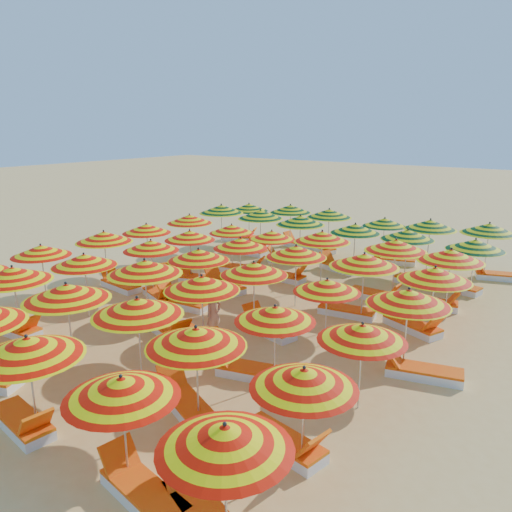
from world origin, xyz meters
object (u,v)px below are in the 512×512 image
Objects in this scene: lounger_25 at (375,295)px; lounger_36 at (499,276)px; umbrella_3 at (27,347)px; lounger_11 at (194,337)px; lounger_26 at (431,303)px; umbrella_16 at (275,314)px; umbrella_5 at (225,438)px; umbrella_36 at (221,209)px; umbrella_4 at (122,388)px; umbrella_27 at (296,252)px; lounger_4 at (143,491)px; umbrella_40 at (408,235)px; lounger_24 at (284,276)px; umbrella_18 at (104,237)px; lounger_35 at (393,260)px; umbrella_15 at (202,283)px; lounger_10 at (169,330)px; umbrella_13 at (84,260)px; beachgoer_a at (213,314)px; lounger_5 at (201,512)px; umbrella_28 at (364,260)px; umbrella_12 at (41,251)px; umbrella_45 at (385,222)px; umbrella_22 at (327,286)px; umbrella_9 at (137,307)px; lounger_23 at (243,269)px; umbrella_47 at (489,229)px; umbrella_35 at (451,255)px; umbrella_21 at (254,269)px; umbrella_10 at (196,337)px; umbrella_33 at (322,237)px; lounger_9 at (284,442)px; lounger_18 at (157,271)px; lounger_33 at (300,244)px; umbrella_19 at (151,246)px; umbrella_7 at (13,274)px; lounger_21 at (345,310)px; umbrella_17 at (362,333)px; umbrella_29 at (435,274)px; lounger_22 at (413,326)px; lounger_19 at (201,279)px; lounger_31 at (454,286)px; umbrella_42 at (249,207)px; umbrella_46 at (430,225)px; umbrella_8 at (67,292)px; lounger_7 at (16,329)px; umbrella_25 at (190,235)px; lounger_17 at (422,371)px; umbrella_32 at (272,235)px; lounger_3 at (23,422)px; lounger_12 at (252,371)px; umbrella_37 at (260,214)px; umbrella_34 at (396,245)px; lounger_16 at (268,328)px; lounger_32 at (240,238)px; lounger_30 at (419,282)px; umbrella_38 at (300,220)px; lounger_28 at (287,259)px; umbrella_14 at (145,267)px.

lounger_25 is 0.96× the size of lounger_36.
umbrella_3 is 1.15× the size of lounger_11.
umbrella_16 is at bearing -115.69° from lounger_26.
umbrella_36 is (-11.04, 13.08, 0.18)m from umbrella_5.
umbrella_4 is 8.86m from umbrella_27.
umbrella_40 is at bearing -78.23° from lounger_4.
umbrella_18 is at bearing -135.93° from lounger_24.
umbrella_15 is at bearing 70.25° from lounger_35.
lounger_10 is 6.15m from lounger_24.
umbrella_13 is 1.45× the size of beachgoer_a.
umbrella_16 is at bearing -84.76° from lounger_25.
umbrella_36 is at bearing -30.66° from lounger_5.
umbrella_28 is at bearing 62.84° from lounger_10.
umbrella_45 is (6.97, 11.34, -0.04)m from umbrella_12.
umbrella_3 is 1.13× the size of umbrella_22.
umbrella_9 reaches higher than lounger_23.
umbrella_35 is at bearing -91.19° from umbrella_47.
umbrella_16 is 3.18m from umbrella_21.
umbrella_33 reaches higher than umbrella_10.
lounger_9 is 11.63m from lounger_18.
umbrella_35 is 9.53m from lounger_33.
umbrella_19 is at bearing 175.98° from umbrella_21.
umbrella_7 is 1.44× the size of lounger_21.
umbrella_29 reaches higher than umbrella_17.
umbrella_18 reaches higher than lounger_22.
lounger_19 is 1.01× the size of lounger_31.
umbrella_35 is 11.57m from umbrella_42.
lounger_33 is (-6.16, 0.51, -1.75)m from umbrella_46.
umbrella_8 is 1.42× the size of lounger_7.
umbrella_28 reaches higher than lounger_10.
lounger_17 is (9.44, -2.30, -1.58)m from umbrella_25.
umbrella_46 is 6.45m from lounger_21.
lounger_25 is at bearing 0.10° from umbrella_32.
lounger_3 and lounger_12 have the same top height.
umbrella_18 is at bearing -104.67° from umbrella_37.
umbrella_34 reaches higher than umbrella_10.
lounger_16 is at bearing 75.96° from lounger_31.
umbrella_27 is at bearing -64.96° from lounger_32.
lounger_10 is at bearing -19.26° from umbrella_18.
umbrella_7 is 11.36m from umbrella_34.
umbrella_22 is 0.93× the size of umbrella_45.
lounger_30 is at bearing 86.87° from umbrella_10.
umbrella_47 reaches higher than umbrella_34.
umbrella_38 reaches higher than umbrella_3.
umbrella_47 is at bearing 80.39° from umbrella_10.
umbrella_3 is 9.18m from umbrella_28.
umbrella_36 reaches higher than lounger_28.
umbrella_32 is 5.94m from beachgoer_a.
umbrella_14 is 0.92× the size of umbrella_18.
umbrella_13 reaches higher than lounger_10.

